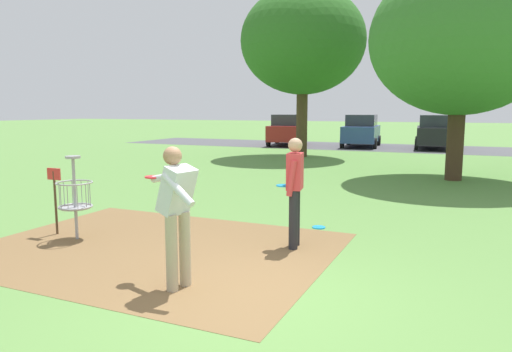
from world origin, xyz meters
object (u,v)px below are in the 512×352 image
at_px(player_foreground_watching, 176,208).
at_px(player_waiting_left, 295,186).
at_px(parked_car_center_left, 361,131).
at_px(parked_car_leftmost, 288,130).
at_px(frisbee_near_basket, 319,227).
at_px(disc_golf_basket, 73,194).
at_px(parked_car_center_right, 435,132).
at_px(tree_mid_center, 303,41).
at_px(tree_near_right, 461,38).

height_order(player_foreground_watching, player_waiting_left, same).
relative_size(player_waiting_left, parked_car_center_left, 0.39).
bearing_deg(parked_car_leftmost, player_foreground_watching, -73.01).
bearing_deg(parked_car_leftmost, frisbee_near_basket, -68.12).
distance_m(disc_golf_basket, player_waiting_left, 3.66).
bearing_deg(parked_car_center_right, parked_car_center_left, -177.97).
xyz_separation_m(player_foreground_watching, parked_car_leftmost, (-6.77, 22.17, -0.06)).
relative_size(frisbee_near_basket, parked_car_center_right, 0.06).
relative_size(tree_mid_center, parked_car_leftmost, 1.68).
bearing_deg(tree_near_right, player_waiting_left, -103.43).
relative_size(tree_near_right, parked_car_center_right, 1.50).
bearing_deg(parked_car_center_left, player_foreground_watching, -83.84).
bearing_deg(player_waiting_left, frisbee_near_basket, 89.59).
relative_size(player_waiting_left, parked_car_leftmost, 0.38).
height_order(player_foreground_watching, parked_car_leftmost, parked_car_leftmost).
xyz_separation_m(player_foreground_watching, tree_near_right, (2.79, 10.86, 3.23)).
xyz_separation_m(parked_car_center_left, parked_car_center_right, (3.95, 0.14, 0.00)).
bearing_deg(disc_golf_basket, tree_mid_center, 93.71).
distance_m(frisbee_near_basket, parked_car_leftmost, 20.14).
distance_m(parked_car_center_left, parked_car_center_right, 3.96).
bearing_deg(tree_near_right, frisbee_near_basket, -105.68).
distance_m(tree_near_right, parked_car_leftmost, 15.17).
bearing_deg(player_foreground_watching, parked_car_leftmost, 106.99).
xyz_separation_m(frisbee_near_basket, tree_mid_center, (-4.47, 12.31, 5.11)).
height_order(parked_car_leftmost, parked_car_center_right, same).
height_order(disc_golf_basket, player_waiting_left, player_waiting_left).
relative_size(parked_car_center_left, parked_car_center_right, 1.00).
relative_size(player_waiting_left, parked_car_center_right, 0.39).
bearing_deg(player_foreground_watching, disc_golf_basket, 157.66).
distance_m(player_foreground_watching, tree_near_right, 11.67).
relative_size(player_waiting_left, tree_mid_center, 0.23).
height_order(player_foreground_watching, parked_car_center_right, parked_car_center_right).
xyz_separation_m(player_foreground_watching, parked_car_center_left, (-2.46, 22.78, -0.06)).
height_order(frisbee_near_basket, tree_near_right, tree_near_right).
xyz_separation_m(frisbee_near_basket, parked_car_leftmost, (-7.50, 18.67, 0.91)).
xyz_separation_m(disc_golf_basket, tree_mid_center, (-0.95, 14.66, 4.37)).
distance_m(player_waiting_left, frisbee_near_basket, 1.64).
relative_size(player_foreground_watching, tree_near_right, 0.26).
bearing_deg(player_foreground_watching, parked_car_center_left, 96.16).
relative_size(disc_golf_basket, tree_mid_center, 0.19).
bearing_deg(frisbee_near_basket, tree_mid_center, 109.96).
xyz_separation_m(disc_golf_basket, frisbee_near_basket, (3.52, 2.35, -0.74)).
distance_m(disc_golf_basket, frisbee_near_basket, 4.30).
distance_m(tree_near_right, tree_mid_center, 8.25).
bearing_deg(parked_car_center_right, frisbee_near_basket, -92.28).
height_order(player_foreground_watching, tree_mid_center, tree_mid_center).
distance_m(disc_golf_basket, player_foreground_watching, 3.03).
relative_size(player_foreground_watching, parked_car_center_right, 0.39).
bearing_deg(frisbee_near_basket, disc_golf_basket, -146.29).
relative_size(frisbee_near_basket, tree_near_right, 0.04).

